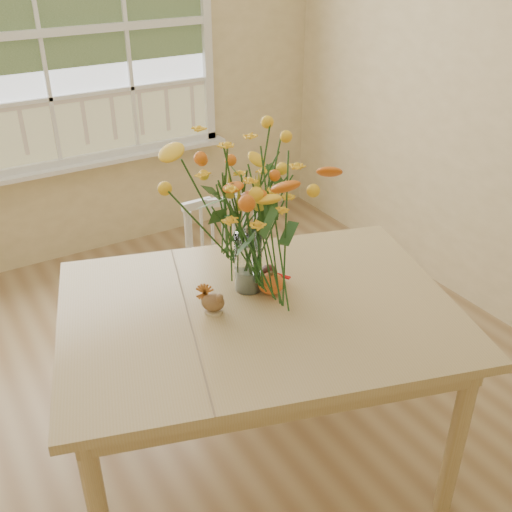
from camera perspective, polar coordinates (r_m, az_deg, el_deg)
floor at (r=2.90m, az=-3.62°, el=-18.78°), size 4.00×4.50×0.01m
wall_back at (r=4.16m, az=-19.58°, el=16.68°), size 4.00×0.02×2.70m
window at (r=4.09m, az=-19.89°, el=19.06°), size 2.42×0.12×1.74m
dining_table at (r=2.42m, az=0.25°, el=-6.67°), size 1.79×1.50×0.82m
windsor_chair at (r=3.16m, az=-2.66°, el=-1.99°), size 0.51×0.50×0.90m
flower_vase at (r=2.30m, az=-0.78°, el=4.80°), size 0.52×0.52×0.62m
pumpkin at (r=2.42m, az=1.44°, el=-2.72°), size 0.11×0.11×0.08m
turkey_figurine at (r=2.31m, az=-4.11°, el=-4.43°), size 0.11×0.11×0.11m
dark_gourd at (r=2.52m, az=1.23°, el=-1.63°), size 0.13×0.12×0.06m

